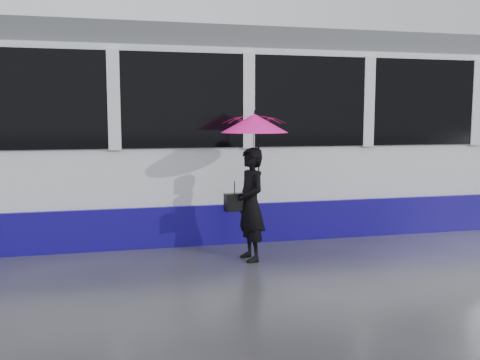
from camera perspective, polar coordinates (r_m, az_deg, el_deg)
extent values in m
plane|color=#28282C|center=(7.22, 2.50, -9.01)|extent=(90.00, 90.00, 0.00)
cube|color=#3F3D38|center=(8.89, -0.73, -5.93)|extent=(34.00, 0.07, 0.02)
cube|color=#3F3D38|center=(10.27, -2.55, -4.21)|extent=(34.00, 0.07, 0.02)
cube|color=white|center=(9.53, 1.96, 4.13)|extent=(24.00, 2.40, 2.95)
cube|color=#150B7C|center=(9.67, 1.93, -3.08)|extent=(24.00, 2.56, 0.62)
cube|color=black|center=(9.53, 1.98, 8.19)|extent=(23.00, 2.48, 1.40)
cube|color=#515458|center=(9.60, 2.00, 14.01)|extent=(23.60, 2.20, 0.35)
imported|color=black|center=(7.28, 1.15, -2.62)|extent=(0.45, 0.62, 1.55)
imported|color=#F2144F|center=(7.20, 1.55, 4.15)|extent=(0.97, 0.98, 0.77)
cone|color=#F2144F|center=(7.19, 1.55, 6.07)|extent=(1.04, 1.04, 0.25)
cylinder|color=black|center=(7.19, 1.56, 7.23)|extent=(0.01, 0.01, 0.06)
cylinder|color=black|center=(7.26, 2.02, 1.86)|extent=(0.02, 0.02, 0.68)
cube|color=black|center=(7.24, -0.58, -2.37)|extent=(0.29, 0.16, 0.24)
cylinder|color=black|center=(7.21, -0.58, -0.73)|extent=(0.01, 0.01, 0.18)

